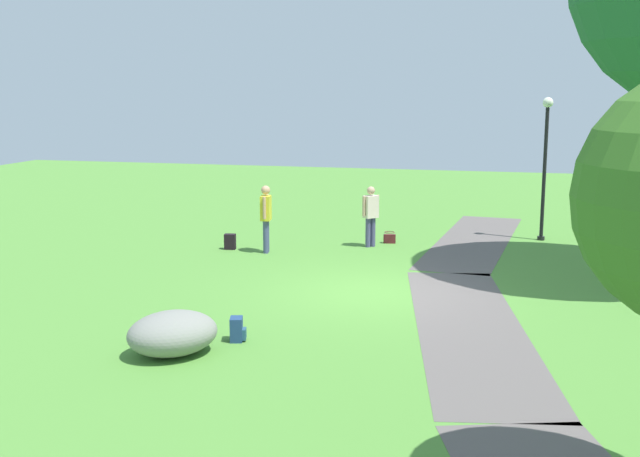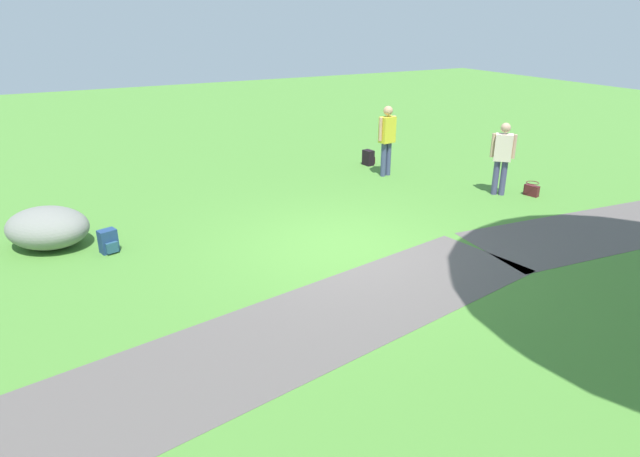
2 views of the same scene
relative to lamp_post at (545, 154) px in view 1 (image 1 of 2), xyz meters
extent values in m
plane|color=#4D8534|center=(6.54, -3.44, -2.37)|extent=(48.00, 48.00, 0.00)
cube|color=#5B5351|center=(0.53, -1.78, -2.37)|extent=(8.13, 2.55, 0.01)
cube|color=#5B5351|center=(8.45, -1.43, -2.37)|extent=(8.20, 3.21, 0.01)
cylinder|color=black|center=(0.00, 0.00, -2.32)|extent=(0.20, 0.20, 0.10)
cylinder|color=black|center=(0.00, 0.00, -0.57)|extent=(0.10, 0.10, 3.59)
sphere|color=white|center=(0.00, 0.00, 1.36)|extent=(0.28, 0.28, 0.28)
ellipsoid|color=gray|center=(11.02, -5.89, -2.03)|extent=(1.85, 1.84, 0.69)
cylinder|color=#474470|center=(2.10, -4.44, -1.98)|extent=(0.13, 0.13, 0.78)
cylinder|color=#474470|center=(1.98, -4.33, -1.98)|extent=(0.13, 0.13, 0.78)
cube|color=beige|center=(2.04, -4.39, -1.31)|extent=(0.43, 0.42, 0.58)
cylinder|color=tan|center=(2.20, -4.54, -1.27)|extent=(0.08, 0.08, 0.52)
cylinder|color=tan|center=(1.88, -4.23, -1.27)|extent=(0.08, 0.08, 0.52)
sphere|color=tan|center=(2.04, -4.39, -0.88)|extent=(0.21, 0.21, 0.21)
cylinder|color=#3F456D|center=(3.48, -6.81, -1.96)|extent=(0.13, 0.13, 0.83)
cylinder|color=#3F456D|center=(3.32, -6.83, -1.96)|extent=(0.13, 0.13, 0.83)
cube|color=gold|center=(3.40, -6.82, -1.23)|extent=(0.39, 0.29, 0.62)
cylinder|color=tan|center=(3.62, -6.79, -1.19)|extent=(0.08, 0.08, 0.55)
cylinder|color=tan|center=(3.18, -6.85, -1.19)|extent=(0.08, 0.08, 0.55)
sphere|color=tan|center=(3.40, -6.82, -0.77)|extent=(0.23, 0.23, 0.23)
cube|color=#571B21|center=(1.46, -3.97, -2.25)|extent=(0.18, 0.34, 0.24)
torus|color=#571B21|center=(1.46, -3.97, -2.07)|extent=(0.32, 0.32, 0.02)
cube|color=navy|center=(10.16, -5.14, -2.17)|extent=(0.32, 0.27, 0.40)
cube|color=#254D66|center=(10.12, -5.02, -2.25)|extent=(0.20, 0.11, 0.18)
cube|color=black|center=(3.24, -7.85, -2.17)|extent=(0.24, 0.31, 0.40)
cube|color=black|center=(3.12, -7.87, -2.25)|extent=(0.09, 0.20, 0.18)
cylinder|color=#309FDD|center=(10.91, -6.36, -2.36)|extent=(0.23, 0.23, 0.02)
camera|label=1|loc=(21.81, -0.79, 1.79)|focal=43.69mm
camera|label=2|loc=(10.93, 3.95, 1.41)|focal=30.46mm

